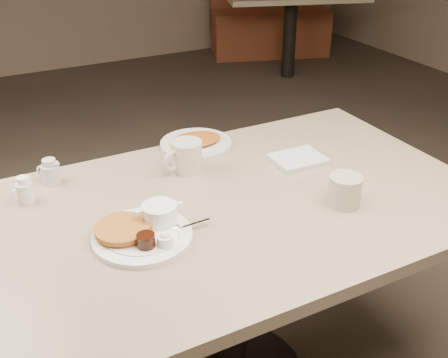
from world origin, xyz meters
name	(u,v)px	position (x,y,z in m)	size (l,w,h in m)	color
diner_table	(227,251)	(0.00, 0.00, 0.58)	(1.50, 0.90, 0.75)	tan
main_plate	(143,230)	(-0.27, -0.05, 0.77)	(0.33, 0.28, 0.07)	white
coffee_mug_near	(345,190)	(0.30, -0.16, 0.80)	(0.14, 0.12, 0.09)	#B4B196
napkin	(298,159)	(0.33, 0.12, 0.76)	(0.17, 0.14, 0.02)	silver
coffee_mug_far	(186,157)	(-0.02, 0.24, 0.80)	(0.15, 0.12, 0.10)	beige
creamer_left	(25,191)	(-0.51, 0.28, 0.79)	(0.07, 0.05, 0.08)	white
creamer_right	(50,172)	(-0.42, 0.35, 0.79)	(0.07, 0.07, 0.08)	beige
hash_plate	(196,142)	(0.08, 0.39, 0.76)	(0.25, 0.25, 0.04)	silver
booth_back_right	(271,14)	(2.33, 3.48, 0.41)	(1.54, 1.67, 1.12)	brown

